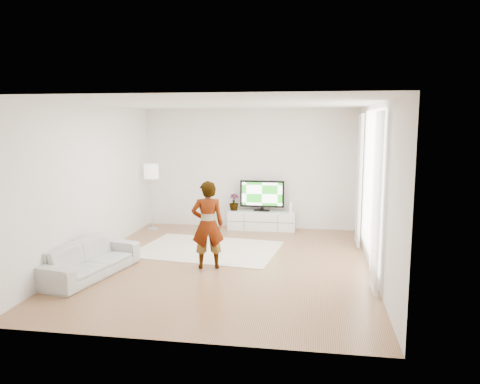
% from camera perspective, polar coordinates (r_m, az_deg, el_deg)
% --- Properties ---
extents(floor, '(6.00, 6.00, 0.00)m').
position_cam_1_polar(floor, '(8.39, -1.71, -8.75)').
color(floor, '#A7704B').
rests_on(floor, ground).
extents(ceiling, '(6.00, 6.00, 0.00)m').
position_cam_1_polar(ceiling, '(8.01, -1.80, 10.73)').
color(ceiling, white).
rests_on(ceiling, wall_back).
extents(wall_left, '(0.02, 6.00, 2.80)m').
position_cam_1_polar(wall_left, '(8.89, -17.80, 1.07)').
color(wall_left, silver).
rests_on(wall_left, floor).
extents(wall_right, '(0.02, 6.00, 2.80)m').
position_cam_1_polar(wall_right, '(8.01, 16.11, 0.35)').
color(wall_right, silver).
rests_on(wall_right, floor).
extents(wall_back, '(5.00, 0.02, 2.80)m').
position_cam_1_polar(wall_back, '(11.03, 1.14, 2.86)').
color(wall_back, silver).
rests_on(wall_back, floor).
extents(wall_front, '(5.00, 0.02, 2.80)m').
position_cam_1_polar(wall_front, '(5.21, -7.90, -3.69)').
color(wall_front, silver).
rests_on(wall_front, floor).
extents(window, '(0.01, 2.60, 2.50)m').
position_cam_1_polar(window, '(8.29, 15.73, 0.99)').
color(window, white).
rests_on(window, wall_right).
extents(curtain_near, '(0.04, 0.70, 2.60)m').
position_cam_1_polar(curtain_near, '(7.02, 16.27, -1.18)').
color(curtain_near, white).
rests_on(curtain_near, floor).
extents(curtain_far, '(0.04, 0.70, 2.60)m').
position_cam_1_polar(curtain_far, '(9.58, 14.34, 1.43)').
color(curtain_far, white).
rests_on(curtain_far, floor).
extents(media_console, '(1.56, 0.44, 0.44)m').
position_cam_1_polar(media_console, '(10.94, 2.67, -3.46)').
color(media_console, white).
rests_on(media_console, floor).
extents(television, '(1.02, 0.20, 0.71)m').
position_cam_1_polar(television, '(10.85, 2.71, -0.30)').
color(television, black).
rests_on(television, media_console).
extents(game_console, '(0.07, 0.18, 0.24)m').
position_cam_1_polar(game_console, '(10.82, 6.27, -1.81)').
color(game_console, white).
rests_on(game_console, media_console).
extents(potted_plant, '(0.27, 0.27, 0.39)m').
position_cam_1_polar(potted_plant, '(10.95, -0.76, -1.23)').
color(potted_plant, '#3F7238').
rests_on(potted_plant, media_console).
extents(rug, '(2.88, 2.23, 0.01)m').
position_cam_1_polar(rug, '(9.31, -3.86, -6.96)').
color(rug, silver).
rests_on(rug, floor).
extents(player, '(0.62, 0.49, 1.51)m').
position_cam_1_polar(player, '(7.98, -3.96, -3.99)').
color(player, '#334772').
rests_on(player, rug).
extents(sofa, '(1.10, 1.99, 0.55)m').
position_cam_1_polar(sofa, '(8.08, -17.94, -7.82)').
color(sofa, '#ABABA6').
rests_on(sofa, floor).
extents(floor_lamp, '(0.34, 0.34, 1.53)m').
position_cam_1_polar(floor_lamp, '(10.98, -10.76, 2.15)').
color(floor_lamp, silver).
rests_on(floor_lamp, floor).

